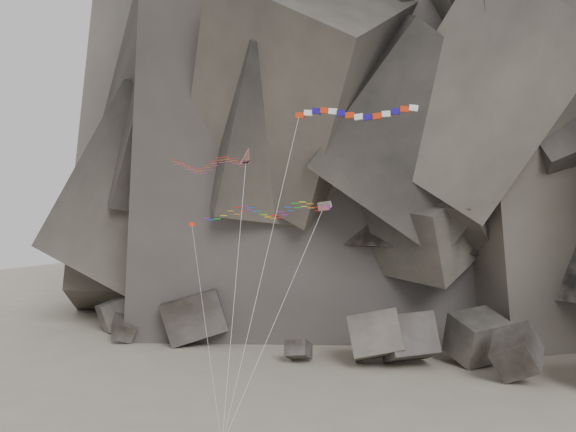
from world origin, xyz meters
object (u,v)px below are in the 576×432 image
at_px(parafoil_kite, 258,211).
at_px(delta_kite, 204,164).
at_px(banner_kite, 354,115).
at_px(pennant_kite, 197,265).

bearing_deg(parafoil_kite, delta_kite, -145.69).
xyz_separation_m(banner_kite, parafoil_kite, (-8.48, 0.38, -7.49)).
distance_m(banner_kite, parafoil_kite, 11.32).
bearing_deg(banner_kite, delta_kite, 174.35).
xyz_separation_m(delta_kite, banner_kite, (12.81, 0.98, 3.54)).
xyz_separation_m(parafoil_kite, pennant_kite, (-4.75, -1.81, -4.50)).
relative_size(parafoil_kite, pennant_kite, 1.11).
distance_m(delta_kite, pennant_kite, 8.46).
bearing_deg(delta_kite, banner_kite, 11.53).
relative_size(delta_kite, parafoil_kite, 1.24).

